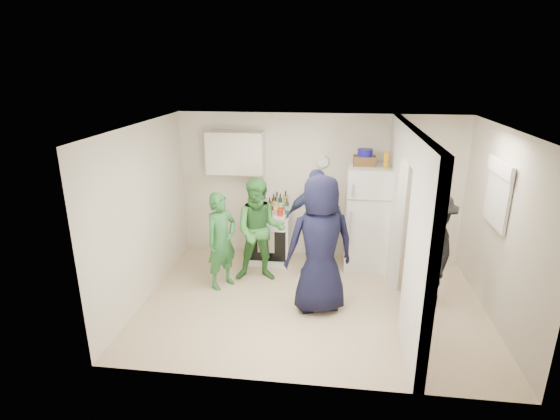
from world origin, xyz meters
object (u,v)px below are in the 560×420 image
object	(u,v)px
blue_bowl	(365,153)
yellow_cup_stack_top	(386,160)
person_green_center	(260,231)
stove	(269,236)
wicker_basket	(365,161)
fridge	(367,218)
person_denim	(315,223)
person_navy	(320,245)
person_green_left	(221,241)
person_nook	(431,249)

from	to	relation	value
blue_bowl	yellow_cup_stack_top	xyz separation A→B (m)	(0.32, -0.15, -0.08)
blue_bowl	yellow_cup_stack_top	bearing A→B (deg)	-25.11
yellow_cup_stack_top	person_green_center	world-z (taller)	yellow_cup_stack_top
stove	wicker_basket	xyz separation A→B (m)	(1.54, 0.02, 1.36)
yellow_cup_stack_top	wicker_basket	bearing A→B (deg)	154.89
fridge	person_denim	xyz separation A→B (m)	(-0.84, -0.39, 0.01)
yellow_cup_stack_top	person_navy	size ratio (longest dim) A/B	0.13
wicker_basket	person_green_center	bearing A→B (deg)	-154.61
wicker_basket	person_navy	bearing A→B (deg)	-112.30
stove	fridge	xyz separation A→B (m)	(1.64, -0.03, 0.42)
person_navy	wicker_basket	bearing A→B (deg)	-130.14
fridge	wicker_basket	size ratio (longest dim) A/B	4.93
yellow_cup_stack_top	blue_bowl	bearing A→B (deg)	154.89
person_green_left	fridge	bearing A→B (deg)	-31.39
fridge	person_green_center	world-z (taller)	fridge
fridge	person_navy	bearing A→B (deg)	-116.20
stove	yellow_cup_stack_top	xyz separation A→B (m)	(1.86, -0.13, 1.41)
yellow_cup_stack_top	person_green_left	distance (m)	2.81
blue_bowl	person_navy	xyz separation A→B (m)	(-0.62, -1.52, -0.97)
stove	yellow_cup_stack_top	size ratio (longest dim) A/B	3.55
person_green_left	stove	bearing A→B (deg)	5.48
wicker_basket	person_green_center	xyz separation A→B (m)	(-1.57, -0.75, -0.98)
stove	blue_bowl	xyz separation A→B (m)	(1.54, 0.02, 1.49)
yellow_cup_stack_top	person_nook	distance (m)	1.56
yellow_cup_stack_top	person_nook	bearing A→B (deg)	-60.83
wicker_basket	stove	bearing A→B (deg)	-179.26
fridge	blue_bowl	bearing A→B (deg)	153.43
wicker_basket	yellow_cup_stack_top	xyz separation A→B (m)	(0.32, -0.15, 0.05)
fridge	yellow_cup_stack_top	distance (m)	1.02
wicker_basket	person_nook	size ratio (longest dim) A/B	0.21
person_nook	person_green_left	bearing A→B (deg)	-96.12
yellow_cup_stack_top	person_green_left	xyz separation A→B (m)	(-2.43, -0.89, -1.11)
person_navy	person_green_center	bearing A→B (deg)	-57.10
person_green_center	stove	bearing A→B (deg)	80.46
fridge	yellow_cup_stack_top	size ratio (longest dim) A/B	6.90
wicker_basket	person_green_center	distance (m)	2.00
person_green_left	person_denim	world-z (taller)	person_denim
wicker_basket	yellow_cup_stack_top	distance (m)	0.36
stove	person_nook	xyz separation A→B (m)	(2.44, -1.16, 0.38)
stove	yellow_cup_stack_top	distance (m)	2.34
blue_bowl	person_nook	size ratio (longest dim) A/B	0.15
person_green_left	person_denim	xyz separation A→B (m)	(1.37, 0.60, 0.13)
fridge	wicker_basket	world-z (taller)	wicker_basket
person_green_left	person_navy	distance (m)	1.57
person_nook	person_navy	bearing A→B (deg)	-80.73
person_denim	person_navy	size ratio (longest dim) A/B	0.91
yellow_cup_stack_top	person_green_left	world-z (taller)	yellow_cup_stack_top
person_denim	stove	bearing A→B (deg)	169.51
blue_bowl	person_green_center	xyz separation A→B (m)	(-1.57, -0.75, -1.11)
person_green_left	person_nook	distance (m)	3.01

